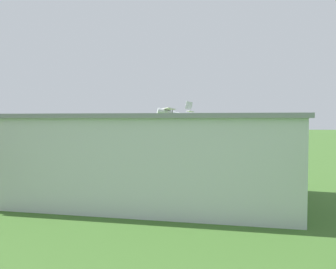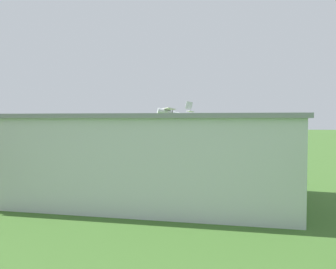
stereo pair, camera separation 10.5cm
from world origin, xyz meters
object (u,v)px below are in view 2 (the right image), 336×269
(biplane, at_px, (173,115))
(person_by_parked_cars, at_px, (115,166))
(car_silver, at_px, (40,168))
(person_walking_on_apron, at_px, (247,170))
(hangar, at_px, (133,156))

(biplane, relative_size, person_by_parked_cars, 5.55)
(car_silver, relative_size, person_walking_on_apron, 2.99)
(hangar, relative_size, biplane, 3.19)
(biplane, height_order, person_by_parked_cars, biplane)
(car_silver, bearing_deg, person_walking_on_apron, -170.05)
(person_walking_on_apron, bearing_deg, car_silver, 9.95)
(person_walking_on_apron, bearing_deg, person_by_parked_cars, 1.37)
(person_walking_on_apron, relative_size, person_by_parked_cars, 1.00)
(biplane, bearing_deg, person_by_parked_cars, 69.01)
(hangar, bearing_deg, person_by_parked_cars, -63.97)
(hangar, height_order, person_walking_on_apron, hangar)
(hangar, height_order, biplane, biplane)
(car_silver, bearing_deg, hangar, 147.04)
(person_walking_on_apron, bearing_deg, biplane, -47.82)
(biplane, bearing_deg, car_silver, 52.09)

